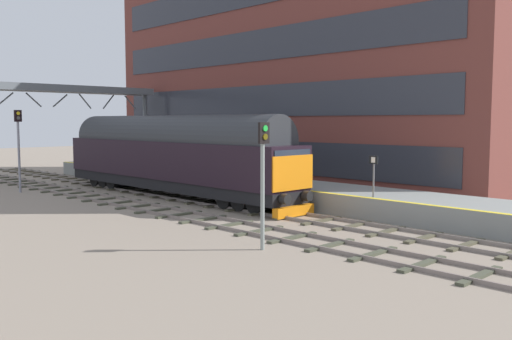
{
  "coord_description": "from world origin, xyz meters",
  "views": [
    {
      "loc": [
        -18.52,
        -21.52,
        4.36
      ],
      "look_at": [
        0.2,
        -2.19,
        1.97
      ],
      "focal_mm": 38.86,
      "sensor_mm": 36.0,
      "label": 1
    }
  ],
  "objects_px": {
    "diesel_locomotive": "(171,154)",
    "signal_post_near": "(263,171)",
    "platform_number_sign": "(374,170)",
    "signal_post_mid": "(19,142)",
    "waiting_passenger": "(236,162)"
  },
  "relations": [
    {
      "from": "signal_post_near",
      "to": "diesel_locomotive",
      "type": "bearing_deg",
      "value": 67.07
    },
    {
      "from": "platform_number_sign",
      "to": "signal_post_mid",
      "type": "bearing_deg",
      "value": 110.44
    },
    {
      "from": "signal_post_near",
      "to": "platform_number_sign",
      "type": "xyz_separation_m",
      "value": [
        7.58,
        0.72,
        -0.47
      ]
    },
    {
      "from": "signal_post_near",
      "to": "platform_number_sign",
      "type": "bearing_deg",
      "value": 5.4
    },
    {
      "from": "platform_number_sign",
      "to": "waiting_passenger",
      "type": "distance_m",
      "value": 10.13
    },
    {
      "from": "diesel_locomotive",
      "to": "signal_post_near",
      "type": "xyz_separation_m",
      "value": [
        -5.52,
        -13.04,
        0.21
      ]
    },
    {
      "from": "diesel_locomotive",
      "to": "signal_post_near",
      "type": "distance_m",
      "value": 14.16
    },
    {
      "from": "waiting_passenger",
      "to": "signal_post_mid",
      "type": "bearing_deg",
      "value": 57.95
    },
    {
      "from": "signal_post_near",
      "to": "waiting_passenger",
      "type": "bearing_deg",
      "value": 51.77
    },
    {
      "from": "signal_post_mid",
      "to": "platform_number_sign",
      "type": "bearing_deg",
      "value": -69.56
    },
    {
      "from": "waiting_passenger",
      "to": "diesel_locomotive",
      "type": "bearing_deg",
      "value": 71.33
    },
    {
      "from": "signal_post_near",
      "to": "platform_number_sign",
      "type": "relative_size",
      "value": 2.36
    },
    {
      "from": "signal_post_near",
      "to": "waiting_passenger",
      "type": "height_order",
      "value": "signal_post_near"
    },
    {
      "from": "diesel_locomotive",
      "to": "waiting_passenger",
      "type": "distance_m",
      "value": 3.77
    },
    {
      "from": "signal_post_near",
      "to": "signal_post_mid",
      "type": "xyz_separation_m",
      "value": [
        0.0,
        21.05,
        0.39
      ]
    }
  ]
}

